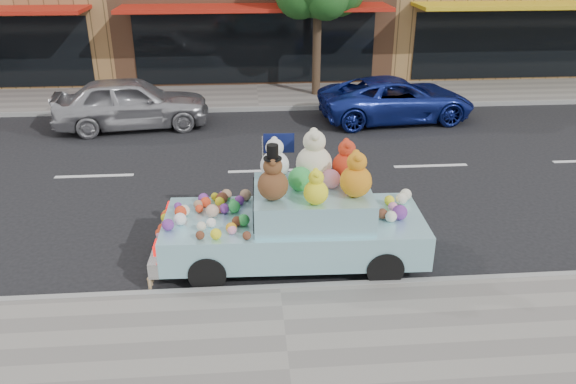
{
  "coord_description": "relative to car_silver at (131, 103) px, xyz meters",
  "views": [
    {
      "loc": [
        -0.45,
        -12.32,
        5.12
      ],
      "look_at": [
        0.21,
        -3.94,
        1.25
      ],
      "focal_mm": 35.0,
      "sensor_mm": 36.0,
      "label": 1
    }
  ],
  "objects": [
    {
      "name": "near_sidewalk",
      "position": [
        3.68,
        -10.11,
        -0.68
      ],
      "size": [
        60.0,
        3.0,
        0.12
      ],
      "primitive_type": "cube",
      "color": "gray",
      "rests_on": "ground"
    },
    {
      "name": "car_blue",
      "position": [
        7.75,
        0.13,
        -0.1
      ],
      "size": [
        4.78,
        2.56,
        1.28
      ],
      "primitive_type": "imported",
      "rotation": [
        0.0,
        0.0,
        1.67
      ],
      "color": "navy",
      "rests_on": "ground"
    },
    {
      "name": "near_kerb",
      "position": [
        3.68,
        -8.61,
        -0.67
      ],
      "size": [
        60.0,
        0.12,
        0.13
      ],
      "primitive_type": "cube",
      "color": "gray",
      "rests_on": "ground"
    },
    {
      "name": "far_sidewalk",
      "position": [
        3.68,
        2.89,
        -0.68
      ],
      "size": [
        60.0,
        3.0,
        0.12
      ],
      "primitive_type": "cube",
      "color": "gray",
      "rests_on": "ground"
    },
    {
      "name": "art_car",
      "position": [
        4.03,
        -7.65,
        0.07
      ],
      "size": [
        4.53,
        1.89,
        2.25
      ],
      "rotation": [
        0.0,
        0.0,
        -0.03
      ],
      "color": "black",
      "rests_on": "ground"
    },
    {
      "name": "car_silver",
      "position": [
        0.0,
        0.0,
        0.0
      ],
      "size": [
        4.52,
        2.27,
        1.48
      ],
      "primitive_type": "imported",
      "rotation": [
        0.0,
        0.0,
        1.69
      ],
      "color": "#AEAEB3",
      "rests_on": "ground"
    },
    {
      "name": "ground",
      "position": [
        3.68,
        -3.61,
        -0.74
      ],
      "size": [
        120.0,
        120.0,
        0.0
      ],
      "primitive_type": "plane",
      "color": "black",
      "rests_on": "ground"
    },
    {
      "name": "far_kerb",
      "position": [
        3.68,
        1.39,
        -0.67
      ],
      "size": [
        60.0,
        0.12,
        0.13
      ],
      "primitive_type": "cube",
      "color": "gray",
      "rests_on": "ground"
    }
  ]
}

